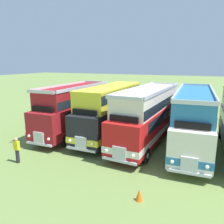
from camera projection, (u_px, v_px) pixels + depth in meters
ground_plane at (190, 149)px, 16.93m from camera, size 200.00×200.00×0.00m
bus_first_in_row at (75, 108)px, 20.44m from camera, size 2.82×10.06×4.52m
bus_second_in_row at (111, 109)px, 19.46m from camera, size 2.73×10.21×4.49m
bus_third_in_row at (149, 114)px, 18.13m from camera, size 3.05×11.51×4.52m
bus_fourth_in_row at (193, 117)px, 16.87m from camera, size 3.19×11.51×4.52m
cone_mid_row at (139, 195)px, 10.51m from camera, size 0.36×0.36×0.59m
marshal_person at (17, 150)px, 14.38m from camera, size 0.36×0.24×1.73m
rope_fence_line at (199, 113)px, 25.99m from camera, size 26.75×0.08×1.05m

